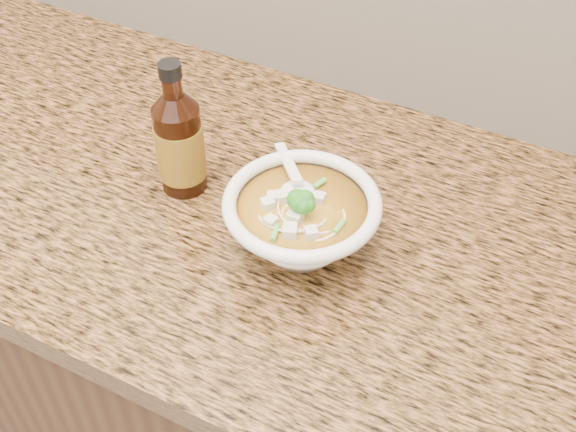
% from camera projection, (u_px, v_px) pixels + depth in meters
% --- Properties ---
extents(cabinet, '(4.00, 0.65, 0.86)m').
position_uv_depth(cabinet, '(209.00, 352.00, 1.41)').
color(cabinet, '#341C0F').
rests_on(cabinet, ground).
extents(counter_slab, '(4.00, 0.68, 0.04)m').
position_uv_depth(counter_slab, '(187.00, 182.00, 1.10)').
color(counter_slab, '#9D6239').
rests_on(counter_slab, cabinet).
extents(soup_bowl, '(0.20, 0.21, 0.11)m').
position_uv_depth(soup_bowl, '(302.00, 223.00, 0.94)').
color(soup_bowl, white).
rests_on(soup_bowl, counter_slab).
extents(hot_sauce_bottle, '(0.08, 0.08, 0.21)m').
position_uv_depth(hot_sauce_bottle, '(180.00, 143.00, 1.01)').
color(hot_sauce_bottle, '#3C1708').
rests_on(hot_sauce_bottle, counter_slab).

